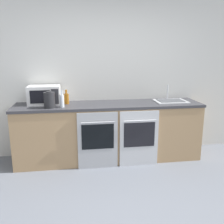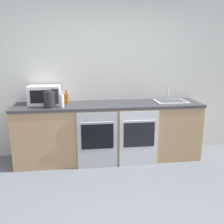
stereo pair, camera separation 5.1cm
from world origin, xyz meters
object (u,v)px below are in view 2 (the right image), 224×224
object	(u,v)px
oven_left	(97,140)
kettle	(49,100)
microwave	(44,95)
oven_right	(139,138)
sink	(171,101)
bottle_amber	(66,98)
bottle_clear	(62,100)

from	to	relation	value
oven_left	kettle	world-z (taller)	kettle
microwave	oven_right	bearing A→B (deg)	-17.90
oven_right	sink	size ratio (longest dim) A/B	1.69
bottle_amber	sink	distance (m)	1.69
kettle	sink	world-z (taller)	sink
microwave	bottle_clear	size ratio (longest dim) A/B	1.91
bottle_clear	bottle_amber	bearing A→B (deg)	75.97
kettle	microwave	bearing A→B (deg)	109.59
oven_left	oven_right	bearing A→B (deg)	0.00
oven_right	bottle_clear	bearing A→B (deg)	170.93
oven_left	bottle_amber	bearing A→B (deg)	137.47
bottle_amber	bottle_clear	distance (m)	0.24
oven_left	kettle	bearing A→B (deg)	166.09
oven_left	bottle_amber	world-z (taller)	bottle_amber
microwave	bottle_amber	xyz separation A→B (m)	(0.34, -0.05, -0.05)
microwave	bottle_amber	distance (m)	0.35
bottle_amber	sink	world-z (taller)	sink
oven_left	microwave	world-z (taller)	microwave
kettle	bottle_amber	bearing A→B (deg)	45.58
bottle_amber	kettle	world-z (taller)	kettle
bottle_clear	kettle	size ratio (longest dim) A/B	1.05
microwave	sink	distance (m)	2.03
oven_right	bottle_clear	xyz separation A→B (m)	(-1.13, 0.18, 0.58)
bottle_clear	oven_right	bearing A→B (deg)	-9.07
sink	oven_left	bearing A→B (deg)	-164.07
bottle_amber	oven_right	bearing A→B (deg)	-20.84
sink	bottle_amber	bearing A→B (deg)	178.10
microwave	bottle_amber	bearing A→B (deg)	-7.93
oven_left	oven_right	size ratio (longest dim) A/B	1.00
oven_right	sink	world-z (taller)	sink
bottle_amber	microwave	bearing A→B (deg)	172.07
microwave	kettle	world-z (taller)	microwave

